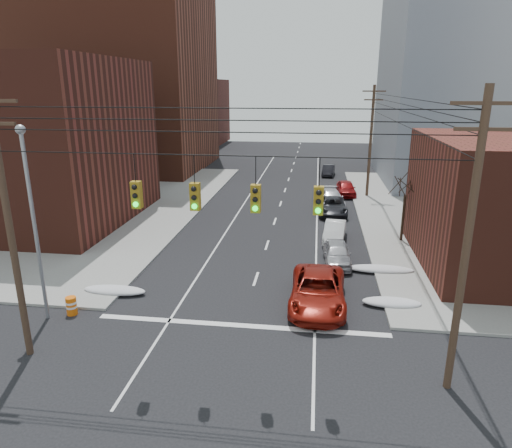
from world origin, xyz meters
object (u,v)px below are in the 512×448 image
(red_pickup, at_px, (318,291))
(lot_car_a, at_px, (99,206))
(parked_car_c, at_px, (332,206))
(parked_car_d, at_px, (331,198))
(parked_car_a, at_px, (337,253))
(parked_car_b, at_px, (335,231))
(lot_car_b, at_px, (94,205))
(parked_car_e, at_px, (346,188))
(parked_car_f, at_px, (328,170))
(lot_car_d, at_px, (91,201))
(construction_barrel, at_px, (71,306))
(lot_car_c, at_px, (78,204))

(red_pickup, bearing_deg, lot_car_a, 142.80)
(red_pickup, xyz_separation_m, parked_car_c, (1.20, 17.85, -0.11))
(parked_car_c, distance_m, parked_car_d, 2.95)
(red_pickup, bearing_deg, parked_car_a, 79.43)
(parked_car_b, relative_size, lot_car_b, 0.86)
(parked_car_c, distance_m, lot_car_b, 20.99)
(parked_car_c, bearing_deg, lot_car_b, -174.56)
(parked_car_e, xyz_separation_m, lot_car_b, (-22.39, -10.29, 0.06))
(parked_car_c, relative_size, lot_car_b, 1.09)
(parked_car_d, bearing_deg, parked_car_f, 83.09)
(parked_car_b, distance_m, parked_car_f, 25.28)
(lot_car_d, bearing_deg, parked_car_f, -24.82)
(construction_barrel, bearing_deg, parked_car_b, 44.99)
(lot_car_b, bearing_deg, lot_car_d, 19.79)
(parked_car_c, relative_size, parked_car_d, 1.03)
(parked_car_a, bearing_deg, lot_car_b, 154.80)
(red_pickup, bearing_deg, parked_car_c, 86.96)
(parked_car_c, bearing_deg, red_pickup, -96.31)
(lot_car_a, distance_m, lot_car_b, 0.46)
(lot_car_b, bearing_deg, parked_car_f, -60.59)
(parked_car_e, bearing_deg, parked_car_a, -98.43)
(parked_car_e, distance_m, lot_car_b, 24.65)
(parked_car_b, height_order, lot_car_c, lot_car_c)
(parked_car_c, xyz_separation_m, lot_car_c, (-22.46, -2.58, 0.10))
(lot_car_b, bearing_deg, red_pickup, -143.27)
(parked_car_f, xyz_separation_m, lot_car_c, (-22.46, -20.72, 0.17))
(parked_car_e, bearing_deg, parked_car_b, -99.97)
(parked_car_f, xyz_separation_m, lot_car_a, (-20.34, -21.04, 0.12))
(parked_car_b, xyz_separation_m, lot_car_c, (-22.46, 4.56, 0.15))
(parked_car_b, xyz_separation_m, lot_car_d, (-21.76, 5.59, 0.18))
(lot_car_d, height_order, construction_barrel, lot_car_d)
(parked_car_d, distance_m, lot_car_d, 22.22)
(parked_car_e, bearing_deg, lot_car_c, -161.16)
(parked_car_c, distance_m, lot_car_c, 22.61)
(parked_car_d, height_order, parked_car_f, parked_car_d)
(parked_car_f, xyz_separation_m, lot_car_d, (-21.76, -19.69, 0.20))
(lot_car_c, relative_size, construction_barrel, 5.04)
(parked_car_c, relative_size, construction_barrel, 5.67)
(parked_car_e, distance_m, lot_car_c, 26.05)
(lot_car_a, bearing_deg, parked_car_d, -69.01)
(parked_car_c, height_order, lot_car_a, parked_car_c)
(parked_car_d, xyz_separation_m, lot_car_b, (-20.79, -5.83, 0.08))
(red_pickup, distance_m, parked_car_a, 6.08)
(red_pickup, bearing_deg, parked_car_d, 87.50)
(parked_car_a, xyz_separation_m, parked_car_f, (0.00, 30.03, -0.05))
(parked_car_a, xyz_separation_m, lot_car_c, (-22.46, 9.31, 0.12))
(construction_barrel, bearing_deg, parked_car_a, 32.71)
(red_pickup, distance_m, construction_barrel, 12.38)
(parked_car_c, distance_m, lot_car_a, 20.54)
(lot_car_a, height_order, construction_barrel, lot_car_a)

